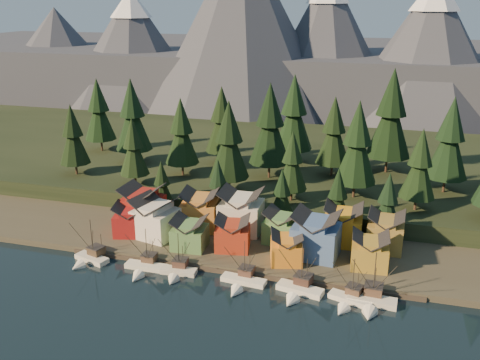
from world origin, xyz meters
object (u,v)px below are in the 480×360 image
(boat_4, at_px, (298,285))
(house_back_1, at_px, (200,209))
(boat_2, at_px, (177,267))
(boat_3, at_px, (242,277))
(house_back_0, at_px, (143,205))
(house_front_1, at_px, (155,216))
(house_front_0, at_px, (131,219))
(boat_5, at_px, (349,295))
(boat_6, at_px, (372,295))
(boat_1, at_px, (144,263))
(boat_0, at_px, (88,253))

(boat_4, relative_size, house_back_1, 1.17)
(boat_2, xyz_separation_m, boat_3, (14.77, -0.18, -0.23))
(boat_3, height_order, house_back_0, house_back_0)
(boat_2, distance_m, house_front_1, 19.08)
(house_front_1, bearing_deg, boat_2, -38.13)
(house_front_0, bearing_deg, house_back_1, 15.08)
(boat_5, distance_m, boat_6, 4.40)
(house_back_0, distance_m, house_back_1, 15.14)
(house_back_1, bearing_deg, house_front_1, -145.78)
(house_back_1, bearing_deg, boat_1, -110.39)
(boat_2, height_order, house_back_1, house_back_1)
(boat_0, xyz_separation_m, house_back_1, (19.30, 22.32, 4.49))
(house_front_1, height_order, house_back_1, house_back_1)
(boat_3, relative_size, boat_6, 0.89)
(boat_3, height_order, house_front_0, house_front_0)
(boat_2, height_order, boat_6, boat_6)
(boat_5, relative_size, house_front_1, 0.89)
(boat_2, bearing_deg, boat_0, 176.88)
(boat_4, distance_m, house_front_0, 47.27)
(boat_0, xyz_separation_m, house_front_1, (10.42, 14.51, 4.49))
(boat_0, bearing_deg, house_back_0, 94.17)
(house_front_1, bearing_deg, boat_4, -7.94)
(boat_0, relative_size, house_front_0, 1.19)
(boat_4, bearing_deg, boat_5, 7.52)
(house_front_0, height_order, house_back_0, house_back_0)
(boat_3, height_order, boat_4, boat_4)
(boat_1, height_order, boat_4, boat_4)
(boat_2, relative_size, house_back_0, 1.00)
(house_back_0, bearing_deg, boat_1, -62.42)
(boat_0, xyz_separation_m, boat_3, (36.64, -0.20, -0.40))
(boat_2, relative_size, house_back_1, 1.05)
(boat_2, bearing_deg, house_front_0, 138.86)
(boat_6, distance_m, house_back_0, 63.03)
(boat_0, height_order, house_front_0, boat_0)
(house_front_0, bearing_deg, house_back_0, 73.16)
(boat_4, height_order, house_front_1, house_front_1)
(house_front_1, distance_m, house_back_1, 11.83)
(boat_4, bearing_deg, boat_0, -168.80)
(boat_0, height_order, boat_4, boat_4)
(boat_2, height_order, boat_5, boat_2)
(house_front_0, height_order, house_front_1, house_front_1)
(boat_1, relative_size, house_back_0, 1.01)
(boat_2, relative_size, house_front_0, 1.12)
(house_front_0, relative_size, house_back_1, 0.94)
(boat_1, distance_m, boat_4, 34.81)
(house_back_0, bearing_deg, boat_6, -17.63)
(boat_0, bearing_deg, boat_6, 15.43)
(boat_3, distance_m, house_back_0, 38.45)
(boat_1, bearing_deg, boat_6, -0.87)
(house_front_1, distance_m, house_back_0, 8.20)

